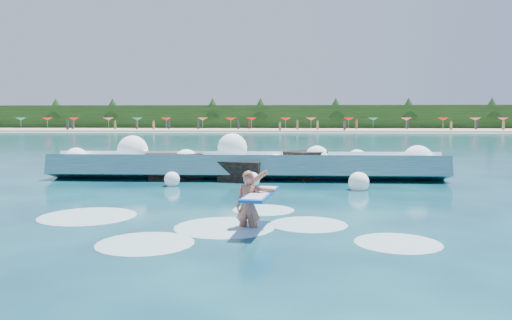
# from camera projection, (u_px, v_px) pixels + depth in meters

# --- Properties ---
(ground) EXTENTS (200.00, 200.00, 0.00)m
(ground) POSITION_uv_depth(u_px,v_px,m) (200.00, 207.00, 14.29)
(ground) COLOR #072138
(ground) RESTS_ON ground
(beach) EXTENTS (140.00, 20.00, 0.40)m
(beach) POSITION_uv_depth(u_px,v_px,m) (270.00, 130.00, 91.87)
(beach) COLOR tan
(beach) RESTS_ON ground
(wet_band) EXTENTS (140.00, 5.00, 0.08)m
(wet_band) POSITION_uv_depth(u_px,v_px,m) (269.00, 133.00, 80.94)
(wet_band) COLOR silver
(wet_band) RESTS_ON ground
(treeline) EXTENTS (140.00, 4.00, 5.00)m
(treeline) POSITION_uv_depth(u_px,v_px,m) (272.00, 118.00, 101.62)
(treeline) COLOR black
(treeline) RESTS_ON ground
(breaking_wave) EXTENTS (16.27, 2.61, 1.40)m
(breaking_wave) POSITION_uv_depth(u_px,v_px,m) (247.00, 167.00, 21.11)
(breaking_wave) COLOR teal
(breaking_wave) RESTS_ON ground
(rock_cluster) EXTENTS (8.27, 3.23, 1.33)m
(rock_cluster) POSITION_uv_depth(u_px,v_px,m) (235.00, 168.00, 21.11)
(rock_cluster) COLOR black
(rock_cluster) RESTS_ON ground
(surfer_with_board) EXTENTS (1.04, 2.85, 1.64)m
(surfer_with_board) POSITION_uv_depth(u_px,v_px,m) (251.00, 203.00, 11.46)
(surfer_with_board) COLOR #9A5947
(surfer_with_board) RESTS_ON ground
(wave_spray) EXTENTS (15.39, 4.70, 1.99)m
(wave_spray) POSITION_uv_depth(u_px,v_px,m) (245.00, 158.00, 21.01)
(wave_spray) COLOR white
(wave_spray) RESTS_ON ground
(surf_foam) EXTENTS (9.62, 5.72, 0.13)m
(surf_foam) POSITION_uv_depth(u_px,v_px,m) (201.00, 225.00, 11.94)
(surf_foam) COLOR silver
(surf_foam) RESTS_ON ground
(beach_umbrellas) EXTENTS (114.07, 6.76, 0.50)m
(beach_umbrellas) POSITION_uv_depth(u_px,v_px,m) (271.00, 119.00, 93.83)
(beach_umbrellas) COLOR #E04276
(beach_umbrellas) RESTS_ON ground
(beachgoers) EXTENTS (106.95, 11.80, 1.93)m
(beachgoers) POSITION_uv_depth(u_px,v_px,m) (275.00, 125.00, 88.18)
(beachgoers) COLOR #3F332D
(beachgoers) RESTS_ON ground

